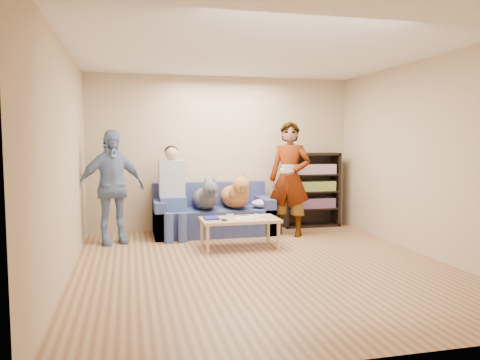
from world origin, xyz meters
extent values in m
plane|color=brown|center=(0.00, 0.00, 0.00)|extent=(5.00, 5.00, 0.00)
plane|color=white|center=(0.00, 0.00, 2.60)|extent=(5.00, 5.00, 0.00)
plane|color=tan|center=(0.00, 2.50, 1.30)|extent=(4.50, 0.00, 4.50)
plane|color=tan|center=(0.00, -2.50, 1.30)|extent=(4.50, 0.00, 4.50)
plane|color=tan|center=(-2.25, 0.00, 1.30)|extent=(0.00, 5.00, 5.00)
plane|color=tan|center=(2.25, 0.00, 1.30)|extent=(0.00, 5.00, 5.00)
ellipsoid|color=#A8A8AD|center=(0.56, 1.91, 0.50)|extent=(0.40, 0.34, 0.14)
imported|color=gray|center=(0.93, 1.67, 0.91)|extent=(0.79, 0.74, 1.82)
imported|color=#6F7CB2|center=(-1.82, 1.72, 0.84)|extent=(1.06, 0.69, 1.68)
cube|color=white|center=(0.73, 1.47, 1.08)|extent=(0.07, 0.13, 0.03)
cube|color=navy|center=(-0.45, 1.07, 0.43)|extent=(0.20, 0.26, 0.03)
cube|color=white|center=(0.00, 0.92, 0.43)|extent=(0.26, 0.20, 0.02)
cube|color=#C1B79A|center=(0.03, 0.94, 0.44)|extent=(0.22, 0.17, 0.01)
cube|color=silver|center=(-0.17, 1.14, 0.45)|extent=(0.11, 0.06, 0.05)
cube|color=white|center=(0.23, 1.12, 0.43)|extent=(0.04, 0.13, 0.03)
cube|color=silver|center=(0.31, 1.04, 0.43)|extent=(0.09, 0.06, 0.03)
cylinder|color=white|center=(0.15, 1.00, 0.43)|extent=(0.07, 0.07, 0.02)
cylinder|color=white|center=(0.15, 1.08, 0.43)|extent=(0.07, 0.07, 0.02)
cylinder|color=orange|center=(-0.07, 0.86, 0.42)|extent=(0.13, 0.06, 0.01)
cylinder|color=black|center=(0.07, 1.20, 0.42)|extent=(0.13, 0.08, 0.01)
cube|color=black|center=(-0.30, 0.90, 0.43)|extent=(0.07, 0.12, 0.02)
cube|color=#515B93|center=(-0.25, 2.05, 0.21)|extent=(1.90, 0.85, 0.42)
cube|color=#515B93|center=(-0.25, 2.38, 0.62)|extent=(1.90, 0.18, 0.40)
cube|color=#515B93|center=(-1.11, 2.05, 0.29)|extent=(0.18, 0.85, 0.58)
cube|color=#515B93|center=(0.61, 2.05, 0.29)|extent=(0.18, 0.85, 0.58)
cube|color=#405C8D|center=(-0.91, 1.97, 0.53)|extent=(0.40, 0.38, 0.22)
cylinder|color=#3B4B83|center=(-1.01, 1.55, 0.21)|extent=(0.14, 0.14, 0.47)
cylinder|color=#3E4A89|center=(-0.81, 1.55, 0.21)|extent=(0.14, 0.14, 0.47)
cube|color=#B8B9BD|center=(-0.91, 2.07, 0.92)|extent=(0.40, 0.24, 0.58)
sphere|color=tan|center=(-0.91, 2.07, 1.32)|extent=(0.21, 0.21, 0.21)
ellipsoid|color=black|center=(-0.91, 2.10, 1.35)|extent=(0.22, 0.22, 0.19)
ellipsoid|color=#52555D|center=(-0.38, 2.01, 0.59)|extent=(0.39, 0.80, 0.34)
sphere|color=#53555F|center=(-0.38, 1.69, 0.67)|extent=(0.29, 0.29, 0.29)
sphere|color=#50545B|center=(-0.38, 1.51, 0.80)|extent=(0.23, 0.23, 0.23)
cube|color=black|center=(-0.38, 1.39, 0.77)|extent=(0.07, 0.11, 0.07)
cone|color=#46484F|center=(-0.45, 1.54, 0.92)|extent=(0.07, 0.07, 0.11)
cone|color=#4D4F58|center=(-0.32, 1.54, 0.92)|extent=(0.07, 0.07, 0.11)
cylinder|color=#494D53|center=(-0.38, 2.44, 0.55)|extent=(0.04, 0.26, 0.15)
ellipsoid|color=#BF6E3A|center=(0.11, 2.04, 0.60)|extent=(0.42, 0.89, 0.37)
sphere|color=#AD7235|center=(0.11, 1.74, 0.69)|extent=(0.32, 0.32, 0.32)
sphere|color=#BC6739|center=(0.11, 1.58, 0.84)|extent=(0.26, 0.26, 0.26)
cube|color=brown|center=(0.11, 1.47, 0.80)|extent=(0.08, 0.12, 0.07)
cone|color=#C17A3B|center=(0.04, 1.60, 0.97)|extent=(0.08, 0.08, 0.12)
cone|color=#B17036|center=(0.17, 1.60, 0.97)|extent=(0.08, 0.08, 0.12)
cylinder|color=#C28B3B|center=(0.11, 2.43, 0.57)|extent=(0.05, 0.29, 0.17)
cube|color=tan|center=(-0.05, 1.02, 0.40)|extent=(1.10, 0.60, 0.04)
cylinder|color=#D5A983|center=(-0.55, 0.77, 0.19)|extent=(0.05, 0.05, 0.38)
cylinder|color=tan|center=(0.45, 0.77, 0.19)|extent=(0.05, 0.05, 0.38)
cylinder|color=#D7BD84|center=(-0.55, 1.27, 0.19)|extent=(0.05, 0.05, 0.38)
cylinder|color=tan|center=(0.45, 1.27, 0.19)|extent=(0.05, 0.05, 0.38)
cube|color=black|center=(1.07, 2.32, 0.65)|extent=(0.04, 0.34, 1.30)
cube|color=black|center=(2.03, 2.32, 0.65)|extent=(0.04, 0.34, 1.30)
cube|color=black|center=(1.55, 2.32, 1.28)|extent=(1.00, 0.34, 0.04)
cube|color=black|center=(1.55, 2.32, 0.02)|extent=(1.00, 0.34, 0.04)
cube|color=black|center=(1.55, 2.48, 0.65)|extent=(1.00, 0.02, 1.30)
cube|color=black|center=(1.55, 2.32, 0.32)|extent=(0.94, 0.32, 0.03)
cube|color=black|center=(1.55, 2.32, 0.62)|extent=(0.94, 0.32, 0.02)
cube|color=black|center=(1.55, 2.32, 0.92)|extent=(0.94, 0.32, 0.02)
cube|color=#B23333|center=(1.55, 2.30, 0.42)|extent=(0.84, 0.24, 0.17)
cube|color=gold|center=(1.55, 2.30, 0.72)|extent=(0.84, 0.24, 0.17)
cube|color=#994C99|center=(1.55, 2.30, 1.02)|extent=(0.84, 0.24, 0.17)
camera|label=1|loc=(-1.56, -5.36, 1.54)|focal=35.00mm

